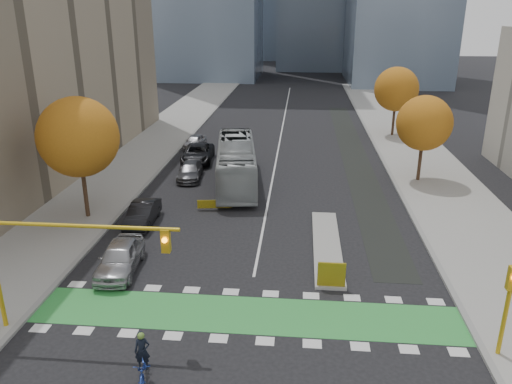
% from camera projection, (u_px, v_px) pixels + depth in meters
% --- Properties ---
extents(ground, '(300.00, 300.00, 0.00)m').
position_uv_depth(ground, '(243.00, 334.00, 21.69)').
color(ground, black).
rests_on(ground, ground).
extents(sidewalk_west, '(7.00, 120.00, 0.15)m').
position_uv_depth(sidewalk_west, '(110.00, 179.00, 41.55)').
color(sidewalk_west, gray).
rests_on(sidewalk_west, ground).
extents(sidewalk_east, '(7.00, 120.00, 0.15)m').
position_uv_depth(sidewalk_east, '(442.00, 189.00, 39.23)').
color(sidewalk_east, gray).
rests_on(sidewalk_east, ground).
extents(curb_west, '(0.30, 120.00, 0.16)m').
position_uv_depth(curb_west, '(151.00, 180.00, 41.24)').
color(curb_west, gray).
rests_on(curb_west, ground).
extents(curb_east, '(0.30, 120.00, 0.16)m').
position_uv_depth(curb_east, '(397.00, 188.00, 39.53)').
color(curb_east, gray).
rests_on(curb_east, ground).
extents(bike_crossing, '(20.00, 3.00, 0.01)m').
position_uv_depth(bike_crossing, '(247.00, 314.00, 23.09)').
color(bike_crossing, green).
rests_on(bike_crossing, ground).
extents(centre_line, '(0.15, 70.00, 0.01)m').
position_uv_depth(centre_line, '(282.00, 130.00, 59.13)').
color(centre_line, silver).
rests_on(centre_line, ground).
extents(bike_lane_paint, '(2.50, 50.00, 0.01)m').
position_uv_depth(bike_lane_paint, '(354.00, 154.00, 49.13)').
color(bike_lane_paint, black).
rests_on(bike_lane_paint, ground).
extents(median_island, '(1.60, 10.00, 0.16)m').
position_uv_depth(median_island, '(327.00, 245.00, 29.74)').
color(median_island, gray).
rests_on(median_island, ground).
extents(hazard_board, '(1.40, 0.12, 1.30)m').
position_uv_depth(hazard_board, '(331.00, 274.00, 25.00)').
color(hazard_board, yellow).
rests_on(hazard_board, median_island).
extents(tree_west, '(5.20, 5.20, 8.22)m').
position_uv_depth(tree_west, '(78.00, 137.00, 32.04)').
color(tree_west, '#332114').
rests_on(tree_west, ground).
extents(tree_east_near, '(4.40, 4.40, 7.08)m').
position_uv_depth(tree_east_near, '(424.00, 123.00, 39.60)').
color(tree_east_near, '#332114').
rests_on(tree_east_near, ground).
extents(tree_east_far, '(4.80, 4.80, 7.65)m').
position_uv_depth(tree_east_far, '(396.00, 89.00, 54.41)').
color(tree_east_far, '#332114').
rests_on(tree_east_far, ground).
extents(traffic_signal_west, '(8.53, 0.56, 5.20)m').
position_uv_depth(traffic_signal_west, '(49.00, 249.00, 20.51)').
color(traffic_signal_west, '#BF9914').
rests_on(traffic_signal_west, ground).
extents(traffic_signal_east, '(0.35, 0.43, 4.10)m').
position_uv_depth(traffic_signal_east, '(509.00, 298.00, 19.38)').
color(traffic_signal_east, '#BF9914').
rests_on(traffic_signal_east, ground).
extents(cyclist, '(0.94, 1.87, 2.06)m').
position_uv_depth(cyclist, '(143.00, 363.00, 18.86)').
color(cyclist, '#213A99').
rests_on(cyclist, ground).
extents(bus, '(4.57, 12.77, 3.48)m').
position_uv_depth(bus, '(236.00, 163.00, 40.19)').
color(bus, '#999FA0').
rests_on(bus, ground).
extents(parked_car_a, '(2.28, 4.92, 1.63)m').
position_uv_depth(parked_car_a, '(120.00, 257.00, 26.71)').
color(parked_car_a, '#A0A1A5').
rests_on(parked_car_a, ground).
extents(parked_car_b, '(1.66, 4.42, 1.44)m').
position_uv_depth(parked_car_b, '(142.00, 214.00, 32.73)').
color(parked_car_b, black).
rests_on(parked_car_b, ground).
extents(parked_car_c, '(2.25, 4.70, 1.32)m').
position_uv_depth(parked_car_c, '(190.00, 171.00, 41.69)').
color(parked_car_c, '#515156').
rests_on(parked_car_c, ground).
extents(parked_car_d, '(2.95, 5.84, 1.58)m').
position_uv_depth(parked_car_d, '(198.00, 153.00, 46.35)').
color(parked_car_d, black).
rests_on(parked_car_d, ground).
extents(parked_car_e, '(2.11, 4.11, 1.34)m').
position_uv_depth(parked_car_e, '(195.00, 141.00, 51.19)').
color(parked_car_e, '#96969B').
rests_on(parked_car_e, ground).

